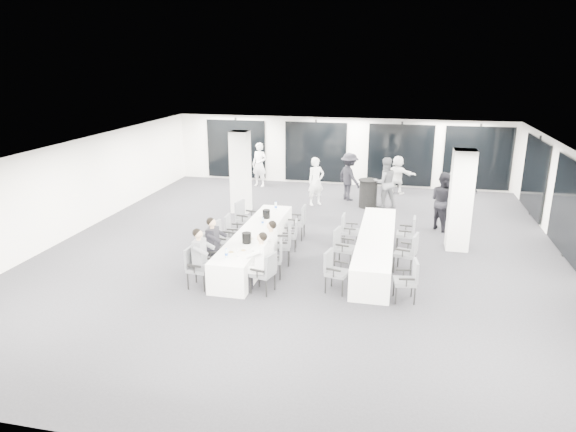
{
  "coord_description": "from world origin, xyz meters",
  "views": [
    {
      "loc": [
        2.51,
        -13.25,
        5.11
      ],
      "look_at": [
        -0.38,
        -0.2,
        1.01
      ],
      "focal_mm": 32.0,
      "sensor_mm": 36.0,
      "label": 1
    }
  ],
  "objects_px": {
    "standing_guest_f": "(398,172)",
    "ice_bucket_far": "(266,214)",
    "chair_main_right_near": "(266,270)",
    "standing_guest_e": "(453,192)",
    "chair_main_left_far": "(244,216)",
    "chair_side_right_near": "(409,278)",
    "standing_guest_d": "(464,190)",
    "chair_main_left_fourth": "(232,229)",
    "chair_side_left_near": "(334,268)",
    "chair_main_left_mid": "(221,238)",
    "chair_main_left_near": "(196,265)",
    "chair_side_left_mid": "(342,245)",
    "standing_guest_b": "(385,179)",
    "chair_side_right_mid": "(409,250)",
    "standing_guest_c": "(349,173)",
    "standing_guest_h": "(443,197)",
    "chair_main_right_far": "(299,220)",
    "chair_main_right_fourth": "(292,233)",
    "banquet_table_main": "(256,244)",
    "chair_main_right_mid": "(284,242)",
    "ice_bucket_near": "(247,238)",
    "standing_guest_g": "(259,162)",
    "banquet_table_side": "(375,248)",
    "chair_side_right_far": "(408,231)",
    "standing_guest_a": "(316,178)",
    "cocktail_table": "(368,193)",
    "chair_main_left_second": "(209,252)",
    "chair_main_right_second": "(275,256)"
  },
  "relations": [
    {
      "from": "chair_main_left_far",
      "to": "standing_guest_b",
      "type": "height_order",
      "value": "standing_guest_b"
    },
    {
      "from": "chair_main_left_far",
      "to": "chair_main_right_mid",
      "type": "height_order",
      "value": "chair_main_left_far"
    },
    {
      "from": "standing_guest_c",
      "to": "standing_guest_h",
      "type": "distance_m",
      "value": 4.3
    },
    {
      "from": "chair_main_right_near",
      "to": "standing_guest_e",
      "type": "relative_size",
      "value": 0.52
    },
    {
      "from": "chair_main_right_fourth",
      "to": "chair_side_right_mid",
      "type": "relative_size",
      "value": 0.85
    },
    {
      "from": "chair_main_left_fourth",
      "to": "chair_side_left_near",
      "type": "bearing_deg",
      "value": 52.31
    },
    {
      "from": "chair_side_left_near",
      "to": "standing_guest_g",
      "type": "xyz_separation_m",
      "value": [
        -4.37,
        9.43,
        0.48
      ]
    },
    {
      "from": "chair_main_left_far",
      "to": "chair_side_right_near",
      "type": "bearing_deg",
      "value": 67.16
    },
    {
      "from": "chair_main_left_near",
      "to": "chair_side_left_mid",
      "type": "distance_m",
      "value": 3.76
    },
    {
      "from": "chair_side_right_mid",
      "to": "standing_guest_a",
      "type": "distance_m",
      "value": 6.52
    },
    {
      "from": "chair_side_right_mid",
      "to": "standing_guest_c",
      "type": "xyz_separation_m",
      "value": [
        -2.17,
        6.57,
        0.44
      ]
    },
    {
      "from": "chair_side_right_near",
      "to": "standing_guest_g",
      "type": "distance_m",
      "value": 11.33
    },
    {
      "from": "chair_side_left_near",
      "to": "standing_guest_f",
      "type": "height_order",
      "value": "standing_guest_f"
    },
    {
      "from": "chair_main_right_second",
      "to": "standing_guest_b",
      "type": "bearing_deg",
      "value": -30.95
    },
    {
      "from": "chair_side_right_near",
      "to": "chair_side_right_mid",
      "type": "bearing_deg",
      "value": -8.35
    },
    {
      "from": "standing_guest_a",
      "to": "ice_bucket_far",
      "type": "relative_size",
      "value": 8.02
    },
    {
      "from": "standing_guest_f",
      "to": "ice_bucket_far",
      "type": "height_order",
      "value": "standing_guest_f"
    },
    {
      "from": "standing_guest_h",
      "to": "chair_main_right_near",
      "type": "bearing_deg",
      "value": 105.23
    },
    {
      "from": "chair_main_right_near",
      "to": "chair_side_left_mid",
      "type": "relative_size",
      "value": 0.98
    },
    {
      "from": "ice_bucket_near",
      "to": "standing_guest_d",
      "type": "bearing_deg",
      "value": 47.27
    },
    {
      "from": "chair_main_right_far",
      "to": "chair_side_left_near",
      "type": "xyz_separation_m",
      "value": [
        1.48,
        -3.33,
        -0.02
      ]
    },
    {
      "from": "standing_guest_h",
      "to": "chair_main_right_far",
      "type": "bearing_deg",
      "value": 75.7
    },
    {
      "from": "standing_guest_d",
      "to": "chair_side_right_mid",
      "type": "bearing_deg",
      "value": 56.16
    },
    {
      "from": "chair_main_right_near",
      "to": "chair_side_right_mid",
      "type": "relative_size",
      "value": 0.95
    },
    {
      "from": "standing_guest_b",
      "to": "standing_guest_d",
      "type": "distance_m",
      "value": 2.69
    },
    {
      "from": "chair_main_right_far",
      "to": "standing_guest_h",
      "type": "bearing_deg",
      "value": -67.02
    },
    {
      "from": "banquet_table_main",
      "to": "chair_side_right_near",
      "type": "relative_size",
      "value": 5.28
    },
    {
      "from": "chair_side_right_mid",
      "to": "chair_main_right_mid",
      "type": "bearing_deg",
      "value": 106.11
    },
    {
      "from": "banquet_table_side",
      "to": "chair_main_left_second",
      "type": "distance_m",
      "value": 4.3
    },
    {
      "from": "standing_guest_c",
      "to": "standing_guest_f",
      "type": "distance_m",
      "value": 2.24
    },
    {
      "from": "chair_main_left_mid",
      "to": "ice_bucket_far",
      "type": "height_order",
      "value": "chair_main_left_mid"
    },
    {
      "from": "chair_main_left_near",
      "to": "chair_side_right_mid",
      "type": "distance_m",
      "value": 5.2
    },
    {
      "from": "chair_side_right_near",
      "to": "ice_bucket_far",
      "type": "relative_size",
      "value": 3.86
    },
    {
      "from": "banquet_table_side",
      "to": "standing_guest_e",
      "type": "height_order",
      "value": "standing_guest_e"
    },
    {
      "from": "banquet_table_side",
      "to": "chair_main_right_fourth",
      "type": "xyz_separation_m",
      "value": [
        -2.32,
        0.39,
        0.12
      ]
    },
    {
      "from": "chair_side_left_mid",
      "to": "chair_side_right_far",
      "type": "height_order",
      "value": "chair_side_left_mid"
    },
    {
      "from": "chair_main_right_near",
      "to": "standing_guest_d",
      "type": "height_order",
      "value": "standing_guest_d"
    },
    {
      "from": "standing_guest_e",
      "to": "standing_guest_h",
      "type": "bearing_deg",
      "value": 143.39
    },
    {
      "from": "chair_main_left_fourth",
      "to": "standing_guest_a",
      "type": "bearing_deg",
      "value": 159.7
    },
    {
      "from": "cocktail_table",
      "to": "standing_guest_a",
      "type": "relative_size",
      "value": 0.51
    },
    {
      "from": "chair_main_right_fourth",
      "to": "cocktail_table",
      "type": "bearing_deg",
      "value": -27.97
    },
    {
      "from": "chair_side_right_far",
      "to": "chair_side_right_mid",
      "type": "bearing_deg",
      "value": -177.35
    },
    {
      "from": "chair_side_right_near",
      "to": "banquet_table_side",
      "type": "bearing_deg",
      "value": 13.04
    },
    {
      "from": "banquet_table_main",
      "to": "chair_side_left_near",
      "type": "bearing_deg",
      "value": -35.09
    },
    {
      "from": "chair_main_left_mid",
      "to": "standing_guest_d",
      "type": "bearing_deg",
      "value": 137.05
    },
    {
      "from": "banquet_table_main",
      "to": "chair_main_right_mid",
      "type": "height_order",
      "value": "chair_main_right_mid"
    },
    {
      "from": "ice_bucket_near",
      "to": "chair_main_right_second",
      "type": "bearing_deg",
      "value": -13.95
    },
    {
      "from": "ice_bucket_far",
      "to": "standing_guest_f",
      "type": "bearing_deg",
      "value": 61.77
    },
    {
      "from": "banquet_table_side",
      "to": "chair_main_left_far",
      "type": "xyz_separation_m",
      "value": [
        -3.99,
        1.35,
        0.22
      ]
    },
    {
      "from": "cocktail_table",
      "to": "chair_main_left_near",
      "type": "xyz_separation_m",
      "value": [
        -3.42,
        -7.68,
        0.04
      ]
    }
  ]
}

